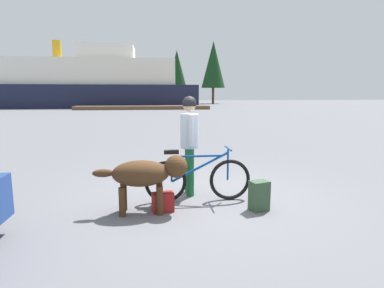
{
  "coord_description": "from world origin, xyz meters",
  "views": [
    {
      "loc": [
        -0.84,
        -5.29,
        1.79
      ],
      "look_at": [
        -0.11,
        0.7,
        0.84
      ],
      "focal_mm": 29.94,
      "sensor_mm": 36.0,
      "label": 1
    }
  ],
  "objects_px": {
    "sailboat_moored": "(97,103)",
    "person_cyclist": "(189,136)",
    "dog": "(147,174)",
    "backpack": "(259,196)",
    "bicycle": "(197,179)",
    "ferry_boat": "(87,85)",
    "handbag_pannier": "(163,202)"
  },
  "relations": [
    {
      "from": "person_cyclist",
      "to": "dog",
      "type": "bearing_deg",
      "value": -131.87
    },
    {
      "from": "handbag_pannier",
      "to": "sailboat_moored",
      "type": "xyz_separation_m",
      "value": [
        -8.12,
        43.05,
        0.33
      ]
    },
    {
      "from": "ferry_boat",
      "to": "sailboat_moored",
      "type": "relative_size",
      "value": 3.42
    },
    {
      "from": "sailboat_moored",
      "to": "dog",
      "type": "bearing_deg",
      "value": -79.62
    },
    {
      "from": "dog",
      "to": "sailboat_moored",
      "type": "xyz_separation_m",
      "value": [
        -7.88,
        43.05,
        -0.12
      ]
    },
    {
      "from": "bicycle",
      "to": "dog",
      "type": "xyz_separation_m",
      "value": [
        -0.82,
        -0.42,
        0.22
      ]
    },
    {
      "from": "dog",
      "to": "bicycle",
      "type": "bearing_deg",
      "value": 27.04
    },
    {
      "from": "person_cyclist",
      "to": "backpack",
      "type": "xyz_separation_m",
      "value": [
        0.98,
        -0.94,
        -0.83
      ]
    },
    {
      "from": "person_cyclist",
      "to": "dog",
      "type": "height_order",
      "value": "person_cyclist"
    },
    {
      "from": "bicycle",
      "to": "dog",
      "type": "bearing_deg",
      "value": -152.96
    },
    {
      "from": "person_cyclist",
      "to": "sailboat_moored",
      "type": "bearing_deg",
      "value": 101.54
    },
    {
      "from": "backpack",
      "to": "sailboat_moored",
      "type": "xyz_separation_m",
      "value": [
        -9.6,
        43.17,
        0.25
      ]
    },
    {
      "from": "person_cyclist",
      "to": "backpack",
      "type": "height_order",
      "value": "person_cyclist"
    },
    {
      "from": "handbag_pannier",
      "to": "ferry_boat",
      "type": "xyz_separation_m",
      "value": [
        -8.62,
        39.22,
        2.8
      ]
    },
    {
      "from": "bicycle",
      "to": "ferry_boat",
      "type": "xyz_separation_m",
      "value": [
        -9.21,
        38.79,
        2.57
      ]
    },
    {
      "from": "dog",
      "to": "sailboat_moored",
      "type": "height_order",
      "value": "sailboat_moored"
    },
    {
      "from": "ferry_boat",
      "to": "handbag_pannier",
      "type": "bearing_deg",
      "value": -77.6
    },
    {
      "from": "backpack",
      "to": "bicycle",
      "type": "bearing_deg",
      "value": 148.73
    },
    {
      "from": "person_cyclist",
      "to": "backpack",
      "type": "relative_size",
      "value": 3.78
    },
    {
      "from": "sailboat_moored",
      "to": "handbag_pannier",
      "type": "bearing_deg",
      "value": -79.32
    },
    {
      "from": "person_cyclist",
      "to": "dog",
      "type": "relative_size",
      "value": 1.24
    },
    {
      "from": "sailboat_moored",
      "to": "person_cyclist",
      "type": "bearing_deg",
      "value": -78.46
    },
    {
      "from": "bicycle",
      "to": "sailboat_moored",
      "type": "distance_m",
      "value": 43.5
    },
    {
      "from": "sailboat_moored",
      "to": "bicycle",
      "type": "bearing_deg",
      "value": -78.46
    },
    {
      "from": "person_cyclist",
      "to": "handbag_pannier",
      "type": "relative_size",
      "value": 5.47
    },
    {
      "from": "person_cyclist",
      "to": "sailboat_moored",
      "type": "distance_m",
      "value": 43.1
    },
    {
      "from": "person_cyclist",
      "to": "bicycle",
      "type": "bearing_deg",
      "value": -78.01
    },
    {
      "from": "bicycle",
      "to": "ferry_boat",
      "type": "height_order",
      "value": "ferry_boat"
    },
    {
      "from": "dog",
      "to": "ferry_boat",
      "type": "relative_size",
      "value": 0.05
    },
    {
      "from": "ferry_boat",
      "to": "sailboat_moored",
      "type": "distance_m",
      "value": 4.59
    },
    {
      "from": "dog",
      "to": "person_cyclist",
      "type": "bearing_deg",
      "value": 48.13
    },
    {
      "from": "person_cyclist",
      "to": "backpack",
      "type": "distance_m",
      "value": 1.59
    }
  ]
}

